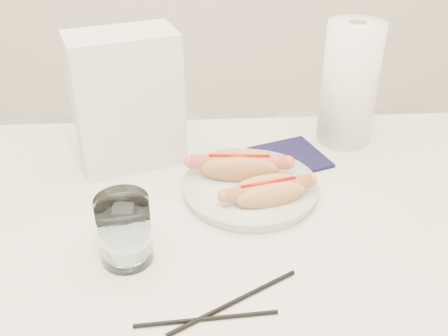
{
  "coord_description": "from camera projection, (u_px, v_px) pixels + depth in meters",
  "views": [
    {
      "loc": [
        -0.02,
        -0.7,
        1.3
      ],
      "look_at": [
        0.02,
        0.07,
        0.82
      ],
      "focal_mm": 41.25,
      "sensor_mm": 36.0,
      "label": 1
    }
  ],
  "objects": [
    {
      "name": "hotdog_left",
      "position": [
        239.0,
        165.0,
        0.96
      ],
      "size": [
        0.18,
        0.08,
        0.05
      ],
      "rotation": [
        0.0,
        0.0,
        -0.08
      ],
      "color": "tan",
      "rests_on": "plate"
    },
    {
      "name": "paper_towel_roll",
      "position": [
        349.0,
        84.0,
        1.07
      ],
      "size": [
        0.13,
        0.13,
        0.26
      ],
      "primitive_type": "cylinder",
      "rotation": [
        0.0,
        0.0,
        0.18
      ],
      "color": "white",
      "rests_on": "table"
    },
    {
      "name": "water_glass",
      "position": [
        125.0,
        230.0,
        0.78
      ],
      "size": [
        0.08,
        0.08,
        0.11
      ],
      "primitive_type": "cylinder",
      "color": "white",
      "rests_on": "table"
    },
    {
      "name": "chopstick_far",
      "position": [
        206.0,
        319.0,
        0.7
      ],
      "size": [
        0.2,
        0.02,
        0.01
      ],
      "primitive_type": "cylinder",
      "rotation": [
        0.0,
        1.57,
        0.07
      ],
      "color": "black",
      "rests_on": "table"
    },
    {
      "name": "hotdog_right",
      "position": [
        268.0,
        191.0,
        0.89
      ],
      "size": [
        0.16,
        0.09,
        0.04
      ],
      "rotation": [
        0.0,
        0.0,
        0.24
      ],
      "color": "tan",
      "rests_on": "plate"
    },
    {
      "name": "napkin_box",
      "position": [
        127.0,
        101.0,
        0.99
      ],
      "size": [
        0.23,
        0.17,
        0.27
      ],
      "primitive_type": "cube",
      "rotation": [
        0.0,
        0.0,
        0.32
      ],
      "color": "silver",
      "rests_on": "table"
    },
    {
      "name": "navy_napkin",
      "position": [
        290.0,
        157.0,
        1.06
      ],
      "size": [
        0.17,
        0.17,
        0.01
      ],
      "primitive_type": "cube",
      "rotation": [
        0.0,
        0.0,
        0.34
      ],
      "color": "black",
      "rests_on": "table"
    },
    {
      "name": "plate",
      "position": [
        250.0,
        189.0,
        0.95
      ],
      "size": [
        0.32,
        0.32,
        0.02
      ],
      "primitive_type": "cylinder",
      "rotation": [
        0.0,
        0.0,
        0.42
      ],
      "color": "silver",
      "rests_on": "table"
    },
    {
      "name": "chopstick_near",
      "position": [
        234.0,
        302.0,
        0.72
      ],
      "size": [
        0.19,
        0.11,
        0.01
      ],
      "primitive_type": "cylinder",
      "rotation": [
        0.0,
        1.57,
        0.52
      ],
      "color": "black",
      "rests_on": "table"
    },
    {
      "name": "table",
      "position": [
        213.0,
        250.0,
        0.91
      ],
      "size": [
        1.2,
        0.8,
        0.75
      ],
      "color": "silver",
      "rests_on": "ground"
    }
  ]
}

